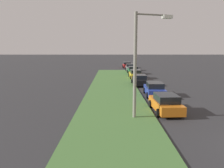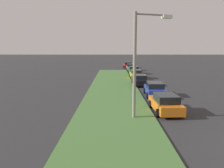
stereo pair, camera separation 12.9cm
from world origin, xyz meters
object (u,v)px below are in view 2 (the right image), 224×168
Objects in this scene: parked_car_orange at (165,103)px; parked_car_silver at (131,67)px; parked_car_yellow at (136,74)px; parked_car_red at (128,65)px; streetlight at (139,58)px; parked_car_green at (134,70)px; parked_car_black at (140,80)px; parked_car_blue at (155,89)px.

parked_car_silver is at bearing -2.47° from parked_car_orange.
parked_car_silver is (12.95, -0.16, 0.00)m from parked_car_yellow.
streetlight is (-40.55, 1.92, 3.67)m from parked_car_red.
parked_car_orange and parked_car_green have the same top height.
parked_car_red is (26.18, -0.07, 0.00)m from parked_car_black.
parked_car_yellow and parked_car_silver have the same top height.
parked_car_black is 26.18m from parked_car_red.
parked_car_black is at bearing -178.86° from parked_car_silver.
parked_car_silver is at bearing -1.53° from parked_car_yellow.
parked_car_yellow is at bearing 4.14° from parked_car_blue.
parked_car_orange is 1.01× the size of parked_car_silver.
parked_car_yellow is at bearing -178.68° from parked_car_silver.
parked_car_orange is at bearing -177.48° from parked_car_black.
parked_car_blue is 1.01× the size of parked_car_green.
parked_car_orange is 1.01× the size of parked_car_blue.
parked_car_orange is at bearing 179.87° from parked_car_green.
parked_car_orange is 1.02× the size of parked_car_green.
parked_car_blue is 6.77m from parked_car_black.
streetlight is at bearing 173.02° from parked_car_black.
parked_car_blue is 8.87m from streetlight.
parked_car_black is 1.00× the size of parked_car_yellow.
parked_car_silver is at bearing -3.61° from streetlight.
parked_car_blue and parked_car_red have the same top height.
parked_car_yellow is at bearing -1.79° from parked_car_orange.
parked_car_blue is 1.00× the size of parked_car_silver.
streetlight reaches higher than parked_car_yellow.
parked_car_green is 0.99× the size of parked_car_red.
streetlight is (-7.65, 2.60, 3.67)m from parked_car_blue.
parked_car_silver is (26.40, 0.45, 0.00)m from parked_car_blue.
parked_car_black is 1.00× the size of parked_car_green.
parked_car_silver is (19.68, -0.30, 0.00)m from parked_car_black.
parked_car_black is at bearing -0.62° from parked_car_orange.
parked_car_red is at bearing -2.71° from streetlight.
parked_car_green and parked_car_silver have the same top height.
parked_car_green is (6.54, -0.21, 0.00)m from parked_car_yellow.
parked_car_black is 14.95m from streetlight.
parked_car_yellow is at bearing 177.76° from parked_car_green.
parked_car_red is (6.50, 0.23, 0.00)m from parked_car_silver.
parked_car_orange is 0.58× the size of streetlight.
parked_car_silver is 1.00× the size of parked_car_red.
parked_car_yellow is at bearing -0.88° from parked_car_black.
parked_car_black is (6.72, 0.75, 0.00)m from parked_car_blue.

